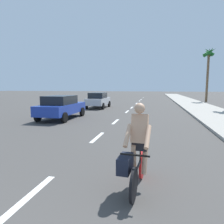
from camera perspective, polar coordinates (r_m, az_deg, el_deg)
name	(u,v)px	position (r m, az deg, el deg)	size (l,w,h in m)	color
ground_plane	(131,108)	(20.20, 5.40, 1.03)	(160.00, 160.00, 0.00)	#423F3D
sidewalk_strip	(199,107)	(22.49, 23.69, 1.26)	(3.60, 80.00, 0.14)	#9E998E
lane_stripe_1	(29,197)	(4.55, -22.71, -21.40)	(0.16, 1.80, 0.01)	white
lane_stripe_2	(97,137)	(8.63, -4.19, -7.20)	(0.16, 1.80, 0.01)	white
lane_stripe_3	(116,122)	(12.42, 1.01, -2.75)	(0.16, 1.80, 0.01)	white
lane_stripe_4	(127,112)	(17.55, 4.35, 0.13)	(0.16, 1.80, 0.01)	white
lane_stripe_5	(132,108)	(21.00, 5.67, 1.27)	(0.16, 1.80, 0.01)	white
lane_stripe_6	(137,103)	(26.35, 7.02, 2.44)	(0.16, 1.80, 0.01)	white
lane_stripe_7	(139,101)	(31.29, 7.86, 3.16)	(0.16, 1.80, 0.01)	white
lane_stripe_8	(141,100)	(34.66, 8.29, 3.54)	(0.16, 1.80, 0.01)	white
lane_stripe_9	(143,98)	(40.49, 8.87, 4.03)	(0.16, 1.80, 0.01)	white
cyclist	(136,151)	(4.23, 6.91, -10.93)	(0.63, 1.71, 1.82)	black
parked_car_blue	(61,106)	(13.89, -14.29, 1.55)	(2.01, 4.30, 1.57)	#1E389E
parked_car_silver	(98,100)	(20.57, -3.97, 3.49)	(1.89, 4.02, 1.57)	#B7BABF
palm_tree_distant	(209,58)	(31.92, 25.89, 13.61)	(1.76, 1.87, 7.68)	brown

